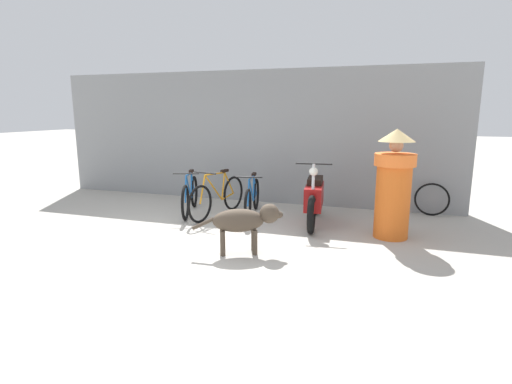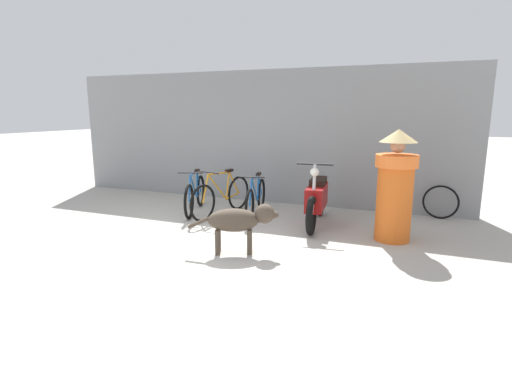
# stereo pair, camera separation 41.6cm
# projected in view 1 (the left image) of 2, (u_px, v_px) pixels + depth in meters

# --- Properties ---
(ground_plane) EXTENTS (60.00, 60.00, 0.00)m
(ground_plane) POSITION_uv_depth(u_px,v_px,m) (170.00, 246.00, 5.71)
(ground_plane) COLOR #ADA89E
(shop_wall_back) EXTENTS (8.73, 0.20, 2.73)m
(shop_wall_back) POSITION_uv_depth(u_px,v_px,m) (246.00, 137.00, 8.46)
(shop_wall_back) COLOR gray
(shop_wall_back) RESTS_ON ground
(bicycle_0) EXTENTS (0.60, 1.56, 0.82)m
(bicycle_0) POSITION_uv_depth(u_px,v_px,m) (190.00, 196.00, 7.50)
(bicycle_0) COLOR black
(bicycle_0) RESTS_ON ground
(bicycle_1) EXTENTS (0.49, 1.71, 0.86)m
(bicycle_1) POSITION_uv_depth(u_px,v_px,m) (218.00, 197.00, 7.30)
(bicycle_1) COLOR black
(bicycle_1) RESTS_ON ground
(bicycle_2) EXTENTS (0.47, 1.65, 0.80)m
(bicycle_2) POSITION_uv_depth(u_px,v_px,m) (252.00, 198.00, 7.30)
(bicycle_2) COLOR black
(bicycle_2) RESTS_ON ground
(motorcycle) EXTENTS (0.58, 1.82, 1.09)m
(motorcycle) POSITION_uv_depth(u_px,v_px,m) (314.00, 198.00, 6.78)
(motorcycle) COLOR black
(motorcycle) RESTS_ON ground
(stray_dog) EXTENTS (1.16, 0.63, 0.68)m
(stray_dog) POSITION_uv_depth(u_px,v_px,m) (245.00, 220.00, 5.35)
(stray_dog) COLOR #4C3F33
(stray_dog) RESTS_ON ground
(person_in_robes) EXTENTS (0.67, 0.67, 1.64)m
(person_in_robes) POSITION_uv_depth(u_px,v_px,m) (394.00, 183.00, 5.96)
(person_in_robes) COLOR orange
(person_in_robes) RESTS_ON ground
(spare_tire_left) EXTENTS (0.61, 0.12, 0.61)m
(spare_tire_left) POSITION_uv_depth(u_px,v_px,m) (432.00, 199.00, 7.32)
(spare_tire_left) COLOR black
(spare_tire_left) RESTS_ON ground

